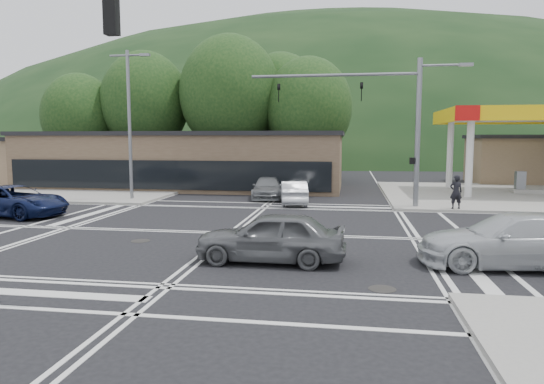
# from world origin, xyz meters

# --- Properties ---
(ground) EXTENTS (120.00, 120.00, 0.00)m
(ground) POSITION_xyz_m (0.00, 0.00, 0.00)
(ground) COLOR black
(ground) RESTS_ON ground
(sidewalk_ne) EXTENTS (16.00, 16.00, 0.15)m
(sidewalk_ne) POSITION_xyz_m (15.00, 15.00, 0.07)
(sidewalk_ne) COLOR gray
(sidewalk_ne) RESTS_ON ground
(sidewalk_nw) EXTENTS (16.00, 16.00, 0.15)m
(sidewalk_nw) POSITION_xyz_m (-15.00, 15.00, 0.07)
(sidewalk_nw) COLOR gray
(sidewalk_nw) RESTS_ON ground
(gas_station_canopy) EXTENTS (12.32, 8.34, 5.75)m
(gas_station_canopy) POSITION_xyz_m (16.99, 15.99, 5.04)
(gas_station_canopy) COLOR silver
(gas_station_canopy) RESTS_ON ground
(convenience_store) EXTENTS (10.00, 6.00, 3.80)m
(convenience_store) POSITION_xyz_m (20.00, 25.00, 1.90)
(convenience_store) COLOR #846B4F
(convenience_store) RESTS_ON ground
(commercial_row) EXTENTS (24.00, 8.00, 4.00)m
(commercial_row) POSITION_xyz_m (-8.00, 17.00, 2.00)
(commercial_row) COLOR brown
(commercial_row) RESTS_ON ground
(hill_north) EXTENTS (252.00, 126.00, 140.00)m
(hill_north) POSITION_xyz_m (0.00, 90.00, 0.00)
(hill_north) COLOR black
(hill_north) RESTS_ON ground
(tree_n_a) EXTENTS (8.00, 8.00, 11.75)m
(tree_n_a) POSITION_xyz_m (-14.00, 24.00, 7.14)
(tree_n_a) COLOR #382619
(tree_n_a) RESTS_ON ground
(tree_n_b) EXTENTS (9.00, 9.00, 12.98)m
(tree_n_b) POSITION_xyz_m (-6.00, 24.00, 7.79)
(tree_n_b) COLOR #382619
(tree_n_b) RESTS_ON ground
(tree_n_c) EXTENTS (7.60, 7.60, 10.87)m
(tree_n_c) POSITION_xyz_m (1.00, 24.00, 6.49)
(tree_n_c) COLOR #382619
(tree_n_c) RESTS_ON ground
(tree_n_d) EXTENTS (6.80, 6.80, 9.76)m
(tree_n_d) POSITION_xyz_m (-20.00, 23.00, 5.84)
(tree_n_d) COLOR #382619
(tree_n_d) RESTS_ON ground
(tree_n_e) EXTENTS (8.40, 8.40, 11.98)m
(tree_n_e) POSITION_xyz_m (-2.00, 28.00, 7.14)
(tree_n_e) COLOR #382619
(tree_n_e) RESTS_ON ground
(streetlight_nw) EXTENTS (2.50, 0.25, 9.00)m
(streetlight_nw) POSITION_xyz_m (-8.44, 9.00, 5.05)
(streetlight_nw) COLOR slate
(streetlight_nw) RESTS_ON ground
(signal_mast_ne) EXTENTS (11.65, 0.30, 8.00)m
(signal_mast_ne) POSITION_xyz_m (6.95, 8.20, 5.07)
(signal_mast_ne) COLOR slate
(signal_mast_ne) RESTS_ON ground
(car_blue_west) EXTENTS (5.78, 3.36, 1.51)m
(car_blue_west) POSITION_xyz_m (-11.57, 2.52, 0.76)
(car_blue_west) COLOR #0D153A
(car_blue_west) RESTS_ON ground
(car_grey_center) EXTENTS (4.61, 1.88, 1.57)m
(car_grey_center) POSITION_xyz_m (2.28, -4.23, 0.78)
(car_grey_center) COLOR #595B5E
(car_grey_center) RESTS_ON ground
(car_silver_east) EXTENTS (5.62, 2.53, 1.60)m
(car_silver_east) POSITION_xyz_m (9.47, -3.67, 0.80)
(car_silver_east) COLOR silver
(car_silver_east) RESTS_ON ground
(car_queue_a) EXTENTS (2.10, 4.30, 1.36)m
(car_queue_a) POSITION_xyz_m (1.46, 9.00, 0.68)
(car_queue_a) COLOR silver
(car_queue_a) RESTS_ON ground
(car_queue_b) EXTENTS (2.33, 4.46, 1.45)m
(car_queue_b) POSITION_xyz_m (1.00, 16.33, 0.73)
(car_queue_b) COLOR #B8B7B3
(car_queue_b) RESTS_ON ground
(car_northbound) EXTENTS (2.42, 4.75, 1.32)m
(car_northbound) POSITION_xyz_m (-0.50, 11.48, 0.66)
(car_northbound) COLOR slate
(car_northbound) RESTS_ON ground
(pedestrian) EXTENTS (0.69, 0.50, 1.77)m
(pedestrian) POSITION_xyz_m (10.13, 7.50, 1.04)
(pedestrian) COLOR black
(pedestrian) RESTS_ON sidewalk_ne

